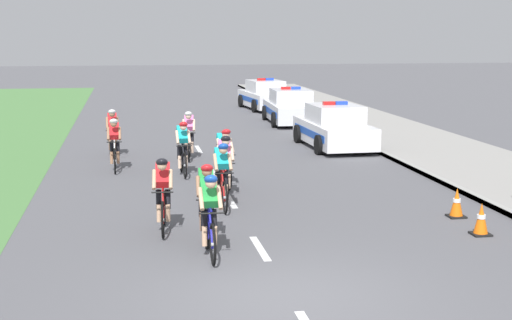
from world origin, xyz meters
TOP-DOWN VIEW (x-y plane):
  - ground_plane at (0.00, 0.00)m, footprint 160.00×160.00m
  - sidewalk_slab at (7.73, 14.00)m, footprint 4.18×60.00m
  - kerb_edge at (5.72, 14.00)m, footprint 0.16×60.00m
  - lane_markings_centre at (0.00, 6.58)m, footprint 0.14×17.60m
  - cyclist_lead at (-0.96, 2.20)m, footprint 0.42×1.72m
  - cyclist_second at (-0.90, 3.25)m, footprint 0.43×1.72m
  - cyclist_third at (-1.68, 4.04)m, footprint 0.44×1.72m
  - cyclist_fourth at (-0.29, 5.80)m, footprint 0.42×1.72m
  - cyclist_fifth at (-0.07, 7.00)m, footprint 0.43×1.72m
  - cyclist_sixth at (0.06, 8.19)m, footprint 0.44×1.72m
  - cyclist_seventh at (-0.86, 9.93)m, footprint 0.42×1.72m
  - cyclist_eighth at (-2.72, 10.97)m, footprint 0.42×1.72m
  - cyclist_ninth at (-0.48, 12.54)m, footprint 0.45×1.72m
  - cyclist_tenth at (-2.82, 13.57)m, footprint 0.42×1.72m
  - police_car_nearest at (4.59, 14.13)m, footprint 2.10×4.45m
  - police_car_second at (4.59, 21.14)m, footprint 2.13×4.46m
  - police_car_third at (4.59, 27.27)m, footprint 2.32×4.55m
  - traffic_cone_near at (4.40, 2.76)m, footprint 0.36×0.36m
  - traffic_cone_mid at (4.54, 4.19)m, footprint 0.36×0.36m

SIDE VIEW (x-z plane):
  - ground_plane at x=0.00m, z-range 0.00..0.00m
  - lane_markings_centre at x=0.00m, z-range 0.00..0.01m
  - sidewalk_slab at x=7.73m, z-range 0.00..0.12m
  - kerb_edge at x=5.72m, z-range 0.00..0.13m
  - traffic_cone_near at x=4.40m, z-range -0.01..0.63m
  - traffic_cone_mid at x=4.54m, z-range -0.01..0.63m
  - police_car_nearest at x=4.59m, z-range -0.12..1.48m
  - police_car_second at x=4.59m, z-range -0.12..1.48m
  - police_car_third at x=4.59m, z-range -0.12..1.48m
  - cyclist_lead at x=-0.96m, z-range 0.00..1.57m
  - cyclist_second at x=-0.90m, z-range 0.00..1.57m
  - cyclist_third at x=-1.68m, z-range 0.00..1.57m
  - cyclist_fourth at x=-0.29m, z-range 0.00..1.57m
  - cyclist_fifth at x=-0.07m, z-range 0.00..1.57m
  - cyclist_sixth at x=0.06m, z-range 0.00..1.57m
  - cyclist_seventh at x=-0.86m, z-range 0.00..1.57m
  - cyclist_eighth at x=-2.72m, z-range 0.00..1.57m
  - cyclist_ninth at x=-0.48m, z-range 0.00..1.57m
  - cyclist_tenth at x=-2.82m, z-range 0.00..1.57m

